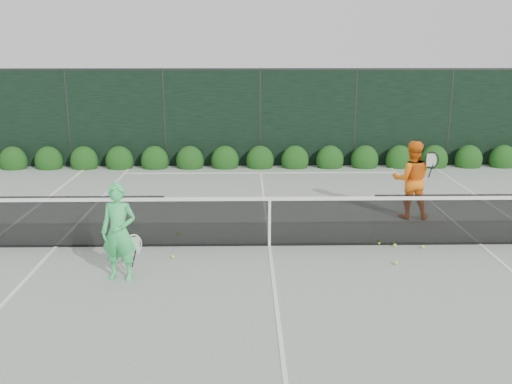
{
  "coord_description": "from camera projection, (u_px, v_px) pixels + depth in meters",
  "views": [
    {
      "loc": [
        -0.45,
        -10.4,
        3.8
      ],
      "look_at": [
        -0.25,
        0.3,
        1.0
      ],
      "focal_mm": 40.0,
      "sensor_mm": 36.0,
      "label": 1
    }
  ],
  "objects": [
    {
      "name": "ground",
      "position": [
        269.0,
        246.0,
        11.03
      ],
      "size": [
        80.0,
        80.0,
        0.0
      ],
      "primitive_type": "plane",
      "color": "gray",
      "rests_on": "ground"
    },
    {
      "name": "tennis_net",
      "position": [
        268.0,
        220.0,
        10.9
      ],
      "size": [
        12.9,
        0.1,
        1.07
      ],
      "color": "black",
      "rests_on": "ground"
    },
    {
      "name": "player_woman",
      "position": [
        119.0,
        232.0,
        9.29
      ],
      "size": [
        0.66,
        0.49,
        1.63
      ],
      "rotation": [
        0.0,
        0.0,
        -0.18
      ],
      "color": "#3FD86D",
      "rests_on": "ground"
    },
    {
      "name": "player_man",
      "position": [
        411.0,
        180.0,
        12.62
      ],
      "size": [
        0.97,
        0.77,
        1.74
      ],
      "rotation": [
        0.0,
        0.0,
        3.0
      ],
      "color": "orange",
      "rests_on": "ground"
    },
    {
      "name": "court_lines",
      "position": [
        269.0,
        245.0,
        11.03
      ],
      "size": [
        11.03,
        23.83,
        0.01
      ],
      "color": "white",
      "rests_on": "ground"
    },
    {
      "name": "windscreen_fence",
      "position": [
        278.0,
        211.0,
        8.03
      ],
      "size": [
        32.0,
        21.07,
        3.06
      ],
      "color": "black",
      "rests_on": "ground"
    },
    {
      "name": "hedge_row",
      "position": [
        260.0,
        160.0,
        17.89
      ],
      "size": [
        31.66,
        0.65,
        0.94
      ],
      "color": "#113A0F",
      "rests_on": "ground"
    },
    {
      "name": "tennis_balls",
      "position": [
        331.0,
        246.0,
        10.89
      ],
      "size": [
        4.84,
        1.76,
        0.07
      ],
      "color": "#BBF135",
      "rests_on": "ground"
    }
  ]
}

